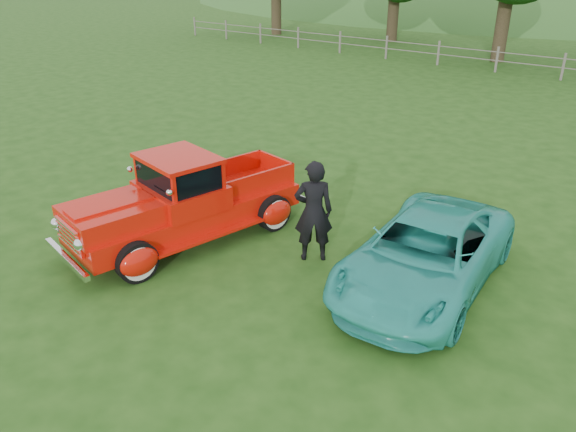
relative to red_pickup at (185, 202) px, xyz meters
The scene contains 5 objects.
ground 2.07m from the red_pickup, 29.54° to the right, with size 140.00×140.00×0.00m, color #1D4512.
fence_line 21.12m from the red_pickup, 85.49° to the left, with size 48.00×0.12×1.20m.
red_pickup is the anchor object (origin of this frame).
teal_sedan 4.75m from the red_pickup, 16.30° to the left, with size 2.07×4.49×1.25m, color teal.
man 2.65m from the red_pickup, 20.43° to the left, with size 0.71×0.47×1.96m, color black.
Camera 1 is at (6.25, -5.72, 5.30)m, focal length 35.00 mm.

